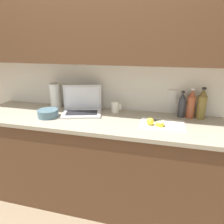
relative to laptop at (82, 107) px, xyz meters
name	(u,v)px	position (x,y,z in m)	size (l,w,h in m)	color
ground_plane	(96,197)	(0.15, -0.11, -0.99)	(12.00, 12.00, 0.00)	#847056
wall_back	(100,48)	(0.15, 0.14, 0.56)	(5.20, 0.38, 2.60)	white
counter_unit	(93,159)	(0.13, -0.10, -0.52)	(2.38, 0.64, 0.93)	brown
laptop	(82,107)	(0.00, 0.00, 0.00)	(0.43, 0.35, 0.27)	silver
cutting_board	(162,125)	(0.79, -0.13, -0.06)	(0.38, 0.27, 0.01)	silver
knife	(160,121)	(0.76, -0.07, -0.05)	(0.30, 0.04, 0.02)	silver
lemon_half_cut	(160,124)	(0.77, -0.17, -0.04)	(0.07, 0.07, 0.04)	yellow
lemon_whole_beside	(150,121)	(0.68, -0.16, -0.02)	(0.06, 0.06, 0.06)	yellow
bottle_green_soda	(182,105)	(0.95, 0.13, 0.05)	(0.06, 0.06, 0.25)	#333338
bottle_oil_tall	(191,104)	(1.03, 0.13, 0.07)	(0.07, 0.07, 0.28)	#A34C2D
bottle_water_clear	(202,105)	(1.13, 0.13, 0.07)	(0.08, 0.08, 0.29)	olive
measuring_cup	(115,107)	(0.32, 0.11, -0.01)	(0.10, 0.08, 0.11)	silver
bowl_white	(48,113)	(-0.27, -0.19, -0.03)	(0.19, 0.19, 0.07)	slate
paper_towel_roll	(56,96)	(-0.35, 0.11, 0.07)	(0.12, 0.12, 0.26)	white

